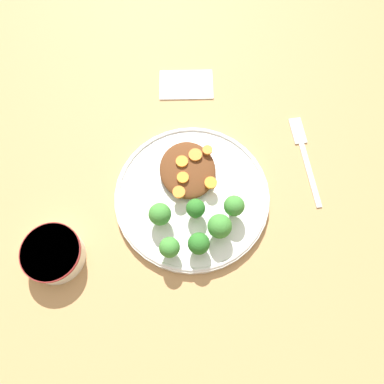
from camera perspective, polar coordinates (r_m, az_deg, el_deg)
The scene contains 18 objects.
ground_plane at distance 0.68m, azimuth -0.00°, elevation -0.90°, with size 4.00×4.00×0.00m, color tan.
plate at distance 0.67m, azimuth -0.00°, elevation -0.61°, with size 0.28×0.28×0.02m.
dip_bowl at distance 0.67m, azimuth -20.37°, elevation -8.83°, with size 0.10×0.10×0.04m.
stew_mound at distance 0.68m, azimuth -0.28°, elevation 3.48°, with size 0.10×0.11×0.02m, color #5B3319.
broccoli_floret_0 at distance 0.62m, azimuth 4.23°, elevation -5.25°, with size 0.04×0.04×0.05m.
broccoli_floret_1 at distance 0.61m, azimuth -3.45°, elevation -8.45°, with size 0.03×0.03×0.05m.
broccoli_floret_2 at distance 0.63m, azimuth 6.42°, elevation -2.17°, with size 0.04×0.04×0.05m.
broccoli_floret_3 at distance 0.63m, azimuth -4.91°, elevation -3.44°, with size 0.04×0.04×0.05m.
broccoli_floret_4 at distance 0.63m, azimuth 0.32°, elevation -2.61°, with size 0.03×0.03×0.04m.
broccoli_floret_5 at distance 0.62m, azimuth 1.05°, elevation -7.92°, with size 0.04×0.04×0.05m.
carrot_slice_0 at distance 0.68m, azimuth 2.36°, elevation 6.40°, with size 0.02×0.02×0.01m, color orange.
carrot_slice_1 at distance 0.65m, azimuth -2.07°, elevation 0.32°, with size 0.02×0.02×0.01m, color orange.
carrot_slice_2 at distance 0.67m, azimuth -1.55°, elevation 4.67°, with size 0.02×0.02×0.00m, color orange.
carrot_slice_3 at distance 0.68m, azimuth 0.50°, elevation 5.68°, with size 0.02×0.02×0.00m, color orange.
carrot_slice_4 at distance 0.65m, azimuth 2.87°, elevation 1.42°, with size 0.02×0.02×0.01m, color orange.
carrot_slice_5 at distance 0.66m, azimuth -1.41°, elevation 2.23°, with size 0.02×0.02×0.00m, color orange.
fork at distance 0.75m, azimuth 16.67°, elevation 5.95°, with size 0.03×0.19×0.01m.
napkin at distance 0.80m, azimuth -0.89°, elevation 16.10°, with size 0.12×0.09×0.01m.
Camera 1 is at (-0.04, -0.23, 0.64)m, focal length 35.00 mm.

